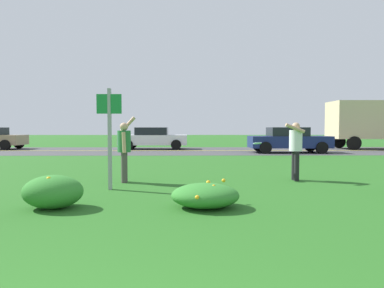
% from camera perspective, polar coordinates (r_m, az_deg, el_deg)
% --- Properties ---
extents(ground_plane, '(120.00, 120.00, 0.00)m').
position_cam_1_polar(ground_plane, '(11.23, -4.45, -4.52)').
color(ground_plane, '#26601E').
extents(highway_strip, '(120.00, 7.61, 0.01)m').
position_cam_1_polar(highway_strip, '(21.28, -2.69, -1.11)').
color(highway_strip, '#424244').
rests_on(highway_strip, ground).
extents(highway_center_stripe, '(120.00, 0.16, 0.00)m').
position_cam_1_polar(highway_center_stripe, '(21.28, -2.69, -1.10)').
color(highway_center_stripe, yellow).
rests_on(highway_center_stripe, ground).
extents(daylily_clump_mid_center, '(1.04, 0.84, 0.58)m').
position_cam_1_polar(daylily_clump_mid_center, '(6.50, -22.17, -7.38)').
color(daylily_clump_mid_center, '#337F2D').
rests_on(daylily_clump_mid_center, ground).
extents(daylily_clump_mid_right, '(1.20, 0.99, 0.46)m').
position_cam_1_polar(daylily_clump_mid_right, '(6.10, 2.23, -8.57)').
color(daylily_clump_mid_right, '#337F2D').
rests_on(daylily_clump_mid_right, ground).
extents(sign_post_near_path, '(0.56, 0.10, 2.30)m').
position_cam_1_polar(sign_post_near_path, '(7.97, -13.59, 2.58)').
color(sign_post_near_path, '#93969B').
rests_on(sign_post_near_path, ground).
extents(person_thrower_green_shirt, '(0.44, 0.50, 1.72)m').
position_cam_1_polar(person_thrower_green_shirt, '(8.99, -11.22, -0.43)').
color(person_thrower_green_shirt, '#287038').
rests_on(person_thrower_green_shirt, ground).
extents(person_catcher_white_shirt, '(0.53, 0.51, 1.55)m').
position_cam_1_polar(person_catcher_white_shirt, '(9.56, 16.87, -0.30)').
color(person_catcher_white_shirt, silver).
rests_on(person_catcher_white_shirt, ground).
extents(frisbee_pale_blue, '(0.24, 0.23, 0.08)m').
position_cam_1_polar(frisbee_pale_blue, '(9.46, 10.83, 0.12)').
color(frisbee_pale_blue, '#ADD6E5').
extents(car_white_center_left, '(4.50, 2.00, 1.45)m').
position_cam_1_polar(car_white_center_left, '(23.06, -6.51, 0.99)').
color(car_white_center_left, silver).
rests_on(car_white_center_left, ground).
extents(car_navy_center_right, '(4.50, 2.00, 1.45)m').
position_cam_1_polar(car_navy_center_right, '(20.36, 15.81, 0.69)').
color(car_navy_center_right, navy).
rests_on(car_navy_center_right, ground).
extents(box_truck_red, '(6.70, 2.46, 3.20)m').
position_cam_1_polar(box_truck_red, '(26.32, 28.69, 3.21)').
color(box_truck_red, maroon).
rests_on(box_truck_red, ground).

